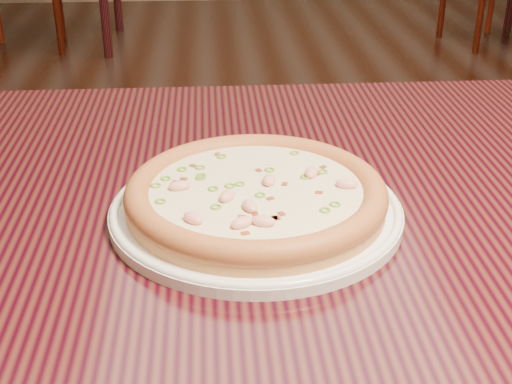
{
  "coord_description": "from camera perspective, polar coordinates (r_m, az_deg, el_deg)",
  "views": [
    {
      "loc": [
        -0.35,
        -0.92,
        1.12
      ],
      "look_at": [
        -0.3,
        -0.24,
        0.78
      ],
      "focal_mm": 50.0,
      "sensor_mm": 36.0,
      "label": 1
    }
  ],
  "objects": [
    {
      "name": "plate",
      "position": [
        0.77,
        0.0,
        -1.41
      ],
      "size": [
        0.32,
        0.32,
        0.02
      ],
      "color": "white",
      "rests_on": "hero_table"
    },
    {
      "name": "pizza",
      "position": [
        0.76,
        -0.0,
        -0.2
      ],
      "size": [
        0.28,
        0.28,
        0.03
      ],
      "color": "tan",
      "rests_on": "plate"
    },
    {
      "name": "hero_table",
      "position": [
        0.89,
        7.58,
        -5.75
      ],
      "size": [
        1.2,
        0.8,
        0.75
      ],
      "color": "black",
      "rests_on": "ground"
    }
  ]
}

